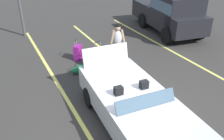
{
  "coord_description": "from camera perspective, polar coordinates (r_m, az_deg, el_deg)",
  "views": [
    {
      "loc": [
        4.2,
        -2.82,
        4.35
      ],
      "look_at": [
        -1.79,
        0.26,
        0.75
      ],
      "focal_mm": 38.34,
      "sensor_mm": 36.0,
      "label": 1
    }
  ],
  "objects": [
    {
      "name": "convertible_car",
      "position": [
        6.17,
        6.26,
        -9.62
      ],
      "size": [
        4.24,
        2.04,
        1.53
      ],
      "rotation": [
        0.0,
        0.0,
        -0.07
      ],
      "color": "silver",
      "rests_on": "ground_plane"
    },
    {
      "name": "lot_line_mid",
      "position": [
        7.4,
        14.84,
        -8.97
      ],
      "size": [
        18.0,
        0.12,
        0.01
      ],
      "primitive_type": "cube",
      "color": "#EAE066",
      "rests_on": "ground_plane"
    },
    {
      "name": "suitcase_medium_bright",
      "position": [
        10.06,
        -8.14,
        4.14
      ],
      "size": [
        0.46,
        0.45,
        0.86
      ],
      "rotation": [
        0.0,
        0.0,
        0.84
      ],
      "color": "#991E8C",
      "rests_on": "ground_plane"
    },
    {
      "name": "duffel_bag",
      "position": [
        9.03,
        -7.7,
        0.2
      ],
      "size": [
        0.38,
        0.64,
        0.34
      ],
      "rotation": [
        0.0,
        0.0,
        4.7
      ],
      "color": "#19723F",
      "rests_on": "ground_plane"
    },
    {
      "name": "parked_pickup_truck_near",
      "position": [
        13.2,
        13.91,
        13.09
      ],
      "size": [
        5.23,
        2.66,
        2.1
      ],
      "rotation": [
        0.0,
        0.0,
        -0.15
      ],
      "color": "black",
      "rests_on": "ground_plane"
    },
    {
      "name": "traveler_person",
      "position": [
        9.3,
        1.34,
        6.54
      ],
      "size": [
        0.3,
        0.6,
        1.65
      ],
      "rotation": [
        0.0,
        0.0,
        -0.28
      ],
      "color": "#1E2338",
      "rests_on": "ground_plane"
    },
    {
      "name": "lot_line_near",
      "position": [
        6.25,
        -5.05,
        -16.14
      ],
      "size": [
        18.0,
        0.12,
        0.01
      ],
      "primitive_type": "cube",
      "color": "#EAE066",
      "rests_on": "ground_plane"
    },
    {
      "name": "ground_plane",
      "position": [
        6.67,
        5.15,
        -12.7
      ],
      "size": [
        80.0,
        80.0,
        0.0
      ],
      "primitive_type": "plane",
      "color": "#383533"
    },
    {
      "name": "suitcase_large_black",
      "position": [
        9.36,
        -3.63,
        2.9
      ],
      "size": [
        0.38,
        0.53,
        1.07
      ],
      "rotation": [
        0.0,
        0.0,
        3.35
      ],
      "color": "#2D2319",
      "rests_on": "ground_plane"
    }
  ]
}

